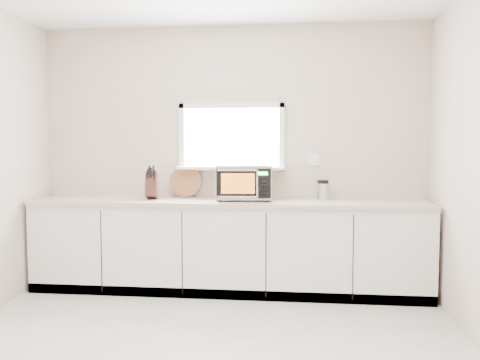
# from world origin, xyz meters

# --- Properties ---
(back_wall) EXTENTS (4.00, 0.17, 2.70)m
(back_wall) POSITION_xyz_m (0.00, 2.00, 1.36)
(back_wall) COLOR beige
(back_wall) RESTS_ON ground
(cabinets) EXTENTS (3.92, 0.60, 0.88)m
(cabinets) POSITION_xyz_m (0.00, 1.70, 0.44)
(cabinets) COLOR white
(cabinets) RESTS_ON ground
(countertop) EXTENTS (3.92, 0.64, 0.04)m
(countertop) POSITION_xyz_m (0.00, 1.69, 0.90)
(countertop) COLOR beige
(countertop) RESTS_ON cabinets
(microwave) EXTENTS (0.58, 0.47, 0.35)m
(microwave) POSITION_xyz_m (0.16, 1.76, 1.10)
(microwave) COLOR black
(microwave) RESTS_ON countertop
(knife_block) EXTENTS (0.15, 0.25, 0.35)m
(knife_block) POSITION_xyz_m (-0.77, 1.70, 1.07)
(knife_block) COLOR #442118
(knife_block) RESTS_ON countertop
(cutting_board) EXTENTS (0.34, 0.08, 0.34)m
(cutting_board) POSITION_xyz_m (-0.48, 1.94, 1.09)
(cutting_board) COLOR #9E713D
(cutting_board) RESTS_ON countertop
(coffee_grinder) EXTENTS (0.12, 0.12, 0.20)m
(coffee_grinder) POSITION_xyz_m (0.94, 1.87, 1.02)
(coffee_grinder) COLOR #B2B5BA
(coffee_grinder) RESTS_ON countertop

